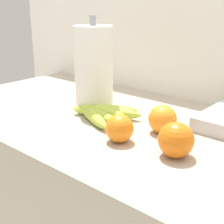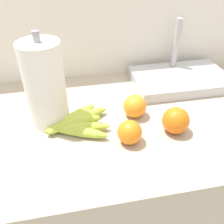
# 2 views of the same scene
# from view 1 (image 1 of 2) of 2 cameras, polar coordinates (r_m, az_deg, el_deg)

# --- Properties ---
(wall_back) EXTENTS (1.90, 0.06, 1.30)m
(wall_back) POSITION_cam_1_polar(r_m,az_deg,el_deg) (1.29, 14.83, -8.31)
(wall_back) COLOR silver
(wall_back) RESTS_ON ground
(banana_bunch) EXTENTS (0.21, 0.19, 0.04)m
(banana_bunch) POSITION_cam_1_polar(r_m,az_deg,el_deg) (0.97, -1.96, -0.18)
(banana_bunch) COLOR #ABC63F
(banana_bunch) RESTS_ON counter
(orange_center) EXTENTS (0.08, 0.08, 0.08)m
(orange_center) POSITION_cam_1_polar(r_m,az_deg,el_deg) (0.74, 11.15, -4.82)
(orange_center) COLOR orange
(orange_center) RESTS_ON counter
(orange_far_right) EXTENTS (0.08, 0.08, 0.08)m
(orange_far_right) POSITION_cam_1_polar(r_m,az_deg,el_deg) (0.87, 8.75, -1.28)
(orange_far_right) COLOR orange
(orange_far_right) RESTS_ON counter
(orange_back_right) EXTENTS (0.07, 0.07, 0.07)m
(orange_back_right) POSITION_cam_1_polar(r_m,az_deg,el_deg) (0.81, 1.52, -2.95)
(orange_back_right) COLOR orange
(orange_back_right) RESTS_ON counter
(paper_towel_roll) EXTENTS (0.12, 0.12, 0.30)m
(paper_towel_roll) POSITION_cam_1_polar(r_m,az_deg,el_deg) (1.03, -3.21, 7.53)
(paper_towel_roll) COLOR white
(paper_towel_roll) RESTS_ON counter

